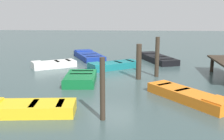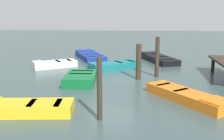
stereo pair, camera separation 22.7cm
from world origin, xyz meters
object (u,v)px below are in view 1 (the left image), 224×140
at_px(rowboat_black, 157,58).
at_px(mooring_piling_center, 139,62).
at_px(rowboat_blue, 89,56).
at_px(rowboat_teal, 114,65).
at_px(rowboat_green, 81,78).
at_px(rowboat_yellow, 26,108).
at_px(rowboat_white, 54,64).
at_px(mooring_piling_far_right, 102,89).
at_px(rowboat_orange, 188,96).
at_px(mooring_piling_near_right, 157,57).

relative_size(rowboat_black, mooring_piling_center, 2.27).
bearing_deg(rowboat_blue, rowboat_teal, -173.14).
height_order(rowboat_green, rowboat_blue, same).
bearing_deg(rowboat_teal, rowboat_yellow, 37.30).
height_order(rowboat_yellow, rowboat_white, same).
xyz_separation_m(rowboat_blue, mooring_piling_center, (6.29, 3.67, 0.72)).
relative_size(rowboat_green, rowboat_white, 0.96).
bearing_deg(mooring_piling_center, rowboat_yellow, -37.35).
relative_size(mooring_piling_center, mooring_piling_far_right, 0.90).
distance_m(rowboat_orange, rowboat_teal, 6.97).
distance_m(rowboat_yellow, rowboat_orange, 6.19).
relative_size(rowboat_teal, mooring_piling_far_right, 1.63).
relative_size(rowboat_yellow, mooring_piling_far_right, 1.65).
bearing_deg(rowboat_white, mooring_piling_near_right, 130.14).
xyz_separation_m(rowboat_black, mooring_piling_center, (5.45, -1.53, 0.72)).
distance_m(rowboat_blue, mooring_piling_center, 7.32).
height_order(rowboat_yellow, rowboat_blue, same).
relative_size(rowboat_blue, mooring_piling_far_right, 2.09).
bearing_deg(mooring_piling_near_right, mooring_piling_center, -57.18).
relative_size(rowboat_white, rowboat_blue, 0.67).
bearing_deg(rowboat_blue, mooring_piling_near_right, -164.78).
bearing_deg(mooring_piling_center, mooring_piling_near_right, 122.82).
distance_m(rowboat_green, mooring_piling_far_right, 5.03).
relative_size(rowboat_green, rowboat_black, 0.66).
xyz_separation_m(mooring_piling_center, mooring_piling_near_right, (-0.65, 1.01, 0.16)).
xyz_separation_m(rowboat_green, mooring_piling_far_right, (4.69, 1.61, 0.82)).
relative_size(rowboat_black, rowboat_orange, 1.19).
bearing_deg(rowboat_blue, mooring_piling_far_right, 166.65).
height_order(rowboat_black, rowboat_orange, same).
height_order(rowboat_green, mooring_piling_center, mooring_piling_center).
bearing_deg(rowboat_yellow, mooring_piling_near_right, -136.22).
relative_size(rowboat_blue, mooring_piling_near_right, 1.99).
bearing_deg(rowboat_blue, rowboat_white, 129.76).
xyz_separation_m(rowboat_yellow, rowboat_blue, (-11.58, 0.36, -0.00)).
xyz_separation_m(rowboat_green, rowboat_blue, (-7.20, -0.74, -0.00)).
distance_m(rowboat_black, mooring_piling_center, 5.70).
distance_m(rowboat_black, mooring_piling_near_right, 4.90).
bearing_deg(rowboat_green, mooring_piling_far_right, 14.58).
height_order(rowboat_blue, mooring_piling_far_right, mooring_piling_far_right).
xyz_separation_m(rowboat_black, rowboat_orange, (8.90, 0.34, 0.00)).
relative_size(rowboat_green, mooring_piling_near_right, 1.27).
height_order(rowboat_white, rowboat_black, same).
relative_size(rowboat_green, mooring_piling_far_right, 1.34).
distance_m(rowboat_orange, mooring_piling_center, 4.00).
xyz_separation_m(rowboat_white, mooring_piling_near_right, (2.07, 6.41, 0.88)).
relative_size(rowboat_yellow, mooring_piling_center, 1.83).
bearing_deg(mooring_piling_near_right, rowboat_orange, 11.77).
height_order(rowboat_orange, rowboat_blue, same).
relative_size(rowboat_orange, rowboat_blue, 0.82).
height_order(rowboat_green, rowboat_black, same).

